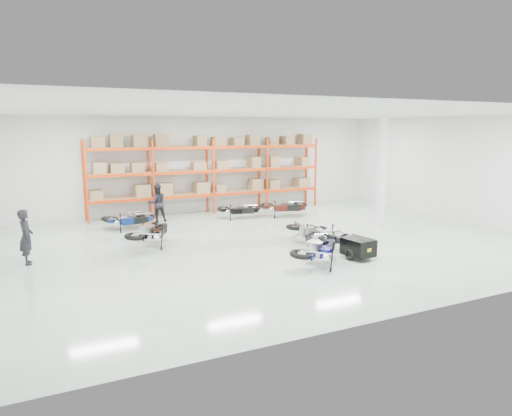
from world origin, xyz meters
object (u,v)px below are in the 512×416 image
moto_blue_centre (318,245)px  moto_back_d (284,204)px  moto_back_b (126,215)px  moto_back_a (131,217)px  trailer (358,247)px  person_back (157,203)px  moto_silver_left (311,229)px  person_left (26,237)px  moto_black_far_left (150,228)px  moto_back_c (240,207)px  moto_touring_right (329,231)px

moto_blue_centre → moto_back_d: (2.80, 7.07, -0.03)m
moto_blue_centre → moto_back_b: bearing=-15.1°
moto_back_a → trailer: bearing=-142.9°
trailer → person_back: 9.33m
moto_silver_left → person_left: person_left is taller
trailer → moto_back_d: 7.21m
moto_black_far_left → person_left: 3.82m
moto_blue_centre → trailer: moto_blue_centre is taller
moto_back_c → person_back: 3.60m
trailer → person_back: (-4.20, 8.32, 0.45)m
person_back → moto_back_d: bearing=165.5°
moto_back_c → moto_back_d: bearing=-86.1°
moto_back_b → moto_back_c: 4.92m
moto_back_a → moto_back_b: 0.59m
trailer → moto_back_c: moto_back_c is taller
moto_blue_centre → moto_silver_left: size_ratio=1.04×
moto_touring_right → moto_back_c: 5.95m
moto_blue_centre → moto_silver_left: moto_blue_centre is taller
moto_blue_centre → moto_touring_right: moto_blue_centre is taller
moto_silver_left → person_left: bearing=-4.3°
moto_silver_left → person_back: bearing=-52.2°
trailer → person_left: 9.88m
moto_blue_centre → moto_back_a: (-4.05, 7.21, -0.09)m
moto_black_far_left → person_back: person_back is taller
moto_touring_right → person_back: (-4.20, 6.72, 0.28)m
trailer → moto_back_d: size_ratio=0.80×
moto_blue_centre → moto_silver_left: bearing=-70.2°
moto_silver_left → moto_back_d: 5.34m
moto_blue_centre → moto_black_far_left: (-3.90, 4.36, 0.01)m
moto_blue_centre → moto_back_c: (0.76, 7.49, -0.10)m
moto_blue_centre → moto_back_c: moto_blue_centre is taller
moto_back_a → moto_back_d: (6.86, -0.14, 0.06)m
moto_back_c → person_back: bearing=92.4°
moto_back_b → person_back: person_back is taller
moto_touring_right → trailer: 1.61m
moto_touring_right → moto_back_a: moto_touring_right is taller
moto_back_b → moto_back_d: bearing=-111.8°
person_left → moto_back_b: bearing=-44.7°
person_back → moto_blue_centre: bearing=106.2°
moto_touring_right → moto_back_a: 7.88m
moto_silver_left → moto_black_far_left: moto_black_far_left is taller
moto_blue_centre → person_left: person_left is taller
moto_blue_centre → trailer: size_ratio=1.31×
moto_black_far_left → moto_back_b: (-0.24, 3.43, -0.13)m
moto_back_a → moto_back_c: 4.82m
moto_back_a → person_left: (-3.62, -3.48, 0.29)m
trailer → person_left: (-9.14, 3.74, 0.45)m
moto_back_a → moto_back_b: moto_back_a is taller
trailer → person_left: size_ratio=0.93×
moto_black_far_left → moto_back_a: size_ratio=1.18×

